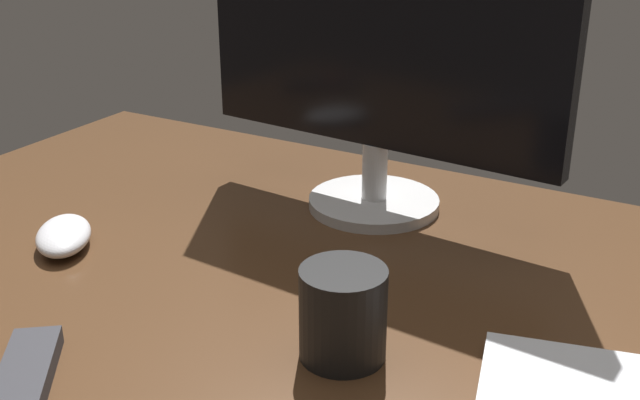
{
  "coord_description": "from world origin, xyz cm",
  "views": [
    {
      "loc": [
        37.0,
        -69.13,
        45.97
      ],
      "look_at": [
        -7.35,
        9.35,
        8.0
      ],
      "focal_mm": 44.34,
      "sensor_mm": 36.0,
      "label": 1
    }
  ],
  "objects_px": {
    "computer_mouse": "(64,235)",
    "coffee_mug": "(343,314)",
    "monitor": "(379,30)",
    "tv_remote": "(22,385)"
  },
  "relations": [
    {
      "from": "computer_mouse",
      "to": "coffee_mug",
      "type": "distance_m",
      "value": 0.42
    },
    {
      "from": "coffee_mug",
      "to": "computer_mouse",
      "type": "bearing_deg",
      "value": 174.48
    },
    {
      "from": "computer_mouse",
      "to": "monitor",
      "type": "bearing_deg",
      "value": 96.49
    },
    {
      "from": "computer_mouse",
      "to": "coffee_mug",
      "type": "bearing_deg",
      "value": 44.15
    },
    {
      "from": "monitor",
      "to": "tv_remote",
      "type": "relative_size",
      "value": 3.13
    },
    {
      "from": "monitor",
      "to": "coffee_mug",
      "type": "height_order",
      "value": "monitor"
    },
    {
      "from": "computer_mouse",
      "to": "tv_remote",
      "type": "height_order",
      "value": "computer_mouse"
    },
    {
      "from": "monitor",
      "to": "tv_remote",
      "type": "xyz_separation_m",
      "value": [
        -0.09,
        -0.54,
        -0.24
      ]
    },
    {
      "from": "computer_mouse",
      "to": "coffee_mug",
      "type": "height_order",
      "value": "coffee_mug"
    },
    {
      "from": "computer_mouse",
      "to": "tv_remote",
      "type": "xyz_separation_m",
      "value": [
        0.19,
        -0.24,
        -0.01
      ]
    }
  ]
}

